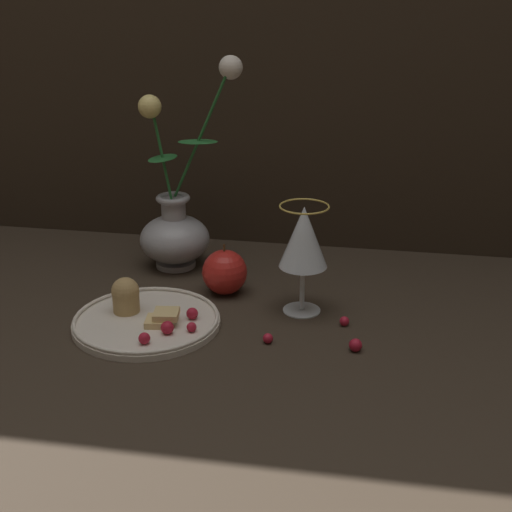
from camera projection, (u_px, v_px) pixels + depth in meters
ground_plane at (209, 306)px, 1.16m from camera, size 2.40×2.40×0.00m
vase at (176, 225)px, 1.29m from camera, size 0.19×0.13×0.38m
plate_with_pastries at (145, 317)px, 1.10m from camera, size 0.23×0.23×0.07m
wine_glass at (303, 241)px, 1.10m from camera, size 0.08×0.08×0.18m
apple_beside_vase at (225, 272)px, 1.20m from camera, size 0.08×0.08×0.09m
berry_near_plate at (344, 321)px, 1.10m from camera, size 0.02×0.02×0.02m
berry_front_center at (268, 338)px, 1.05m from camera, size 0.02×0.02×0.02m
berry_by_glass_stem at (355, 345)px, 1.02m from camera, size 0.02×0.02×0.02m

